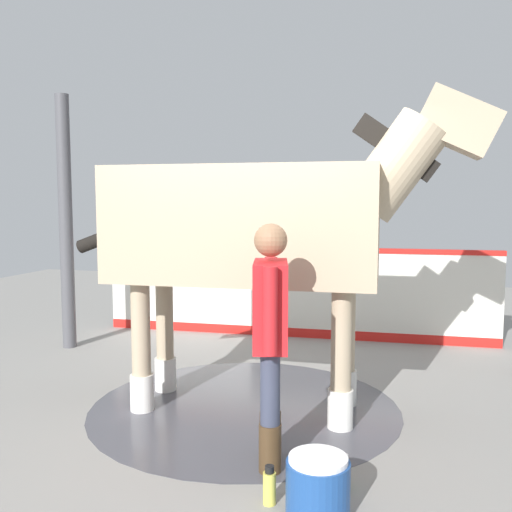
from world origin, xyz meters
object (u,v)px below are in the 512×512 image
object	(u,v)px
bottle_spray	(345,472)
bottle_shampoo	(269,486)
handler	(270,329)
wash_bucket	(318,486)
horse	(258,228)

from	to	relation	value
bottle_spray	bottle_shampoo	bearing A→B (deg)	-51.67
handler	wash_bucket	xyz separation A→B (m)	(0.52, 0.42, -0.76)
handler	bottle_shampoo	distance (m)	0.97
wash_bucket	bottle_shampoo	world-z (taller)	wash_bucket
handler	wash_bucket	bearing A→B (deg)	114.24
handler	bottle_spray	distance (m)	1.00
wash_bucket	horse	bearing A→B (deg)	-152.07
handler	bottle_spray	world-z (taller)	handler
horse	bottle_shampoo	bearing A→B (deg)	-74.50
bottle_shampoo	bottle_spray	world-z (taller)	bottle_shampoo
bottle_shampoo	bottle_spray	xyz separation A→B (m)	(-0.32, 0.40, -0.01)
horse	handler	bearing A→B (deg)	-72.34
handler	bottle_shampoo	bearing A→B (deg)	90.04
wash_bucket	bottle_spray	xyz separation A→B (m)	(-0.35, 0.11, -0.07)
wash_bucket	bottle_spray	distance (m)	0.38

